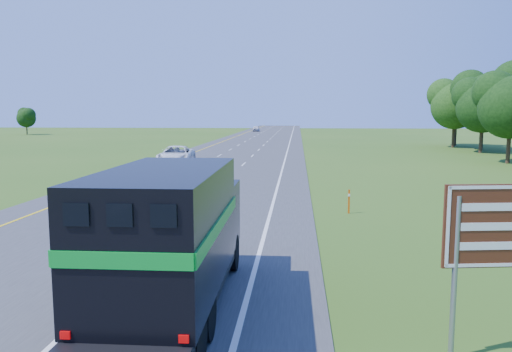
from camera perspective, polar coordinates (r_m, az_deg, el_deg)
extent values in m
cube|color=#38383A|center=(57.81, -1.95, 2.57)|extent=(15.00, 260.00, 0.04)
cube|color=yellow|center=(58.71, -7.29, 2.61)|extent=(0.15, 260.00, 0.01)
cube|color=white|center=(57.43, 3.51, 2.56)|extent=(0.15, 260.00, 0.01)
cylinder|color=black|center=(15.41, -10.40, -8.43)|extent=(0.35, 1.07, 1.06)
cylinder|color=black|center=(15.04, -2.79, -8.71)|extent=(0.35, 1.07, 1.06)
cylinder|color=black|center=(11.21, -16.53, -14.67)|extent=(0.35, 1.07, 1.06)
cylinder|color=black|center=(10.70, -5.90, -15.50)|extent=(0.35, 1.07, 1.06)
cylinder|color=black|center=(10.23, -18.91, -16.98)|extent=(0.35, 1.07, 1.06)
cylinder|color=black|center=(9.66, -7.16, -18.13)|extent=(0.35, 1.07, 1.06)
cube|color=black|center=(12.27, -9.40, -11.95)|extent=(2.41, 7.77, 0.27)
cube|color=black|center=(14.83, -6.78, -4.33)|extent=(2.39, 1.77, 1.84)
cube|color=black|center=(15.60, -6.19, -1.94)|extent=(2.13, 0.08, 0.58)
cube|color=black|center=(11.23, -10.37, -5.98)|extent=(2.48, 5.64, 2.66)
cube|color=#089625|center=(8.59, -15.15, -9.34)|extent=(2.42, 0.06, 0.29)
cube|color=#089625|center=(11.57, -16.31, -5.10)|extent=(0.10, 5.61, 0.29)
cube|color=#089625|center=(10.96, -4.12, -5.50)|extent=(0.10, 5.61, 0.29)
cube|color=black|center=(8.67, -19.86, -4.17)|extent=(0.44, 0.04, 0.39)
cube|color=black|center=(8.40, -15.32, -4.35)|extent=(0.44, 0.04, 0.39)
cube|color=black|center=(8.19, -10.51, -4.51)|extent=(0.44, 0.04, 0.39)
cube|color=#B20505|center=(9.41, -20.98, -16.63)|extent=(0.17, 0.04, 0.14)
cube|color=#B20505|center=(8.79, -8.26, -17.97)|extent=(0.17, 0.04, 0.14)
imported|color=white|center=(45.32, -9.11, 2.32)|extent=(3.36, 6.41, 1.72)
imported|color=silver|center=(127.75, 0.00, 5.45)|extent=(1.82, 4.28, 1.44)
cylinder|color=gray|center=(10.32, 21.73, -10.84)|extent=(0.11, 0.11, 3.18)
cube|color=#4F2111|center=(10.45, 26.22, -5.14)|extent=(2.21, 0.38, 1.59)
cube|color=white|center=(10.42, 26.32, -5.19)|extent=(2.10, 0.31, 1.53)
cube|color=#D5500B|center=(23.82, 10.57, -2.89)|extent=(0.08, 0.04, 1.14)
cube|color=white|center=(23.77, 10.59, -2.15)|extent=(0.09, 0.05, 0.12)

